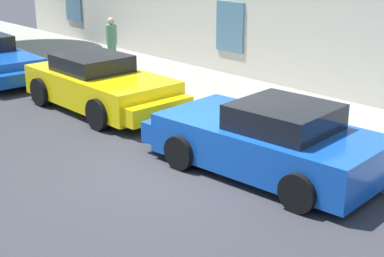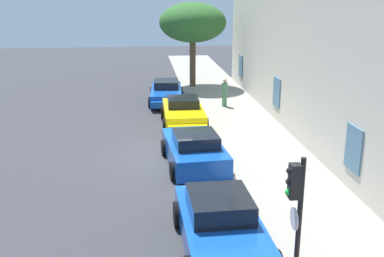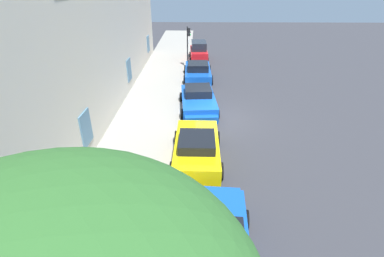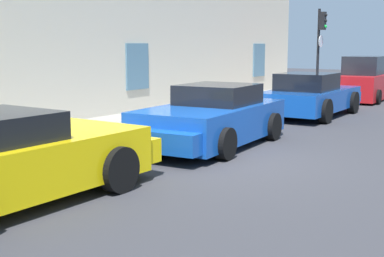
{
  "view_description": "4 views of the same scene",
  "coord_description": "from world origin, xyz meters",
  "px_view_note": "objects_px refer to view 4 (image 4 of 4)",
  "views": [
    {
      "loc": [
        7.47,
        -6.76,
        4.26
      ],
      "look_at": [
        -0.5,
        0.72,
        0.53
      ],
      "focal_mm": 53.46,
      "sensor_mm": 36.0,
      "label": 1
    },
    {
      "loc": [
        17.65,
        -0.75,
        6.45
      ],
      "look_at": [
        -1.07,
        1.25,
        0.81
      ],
      "focal_mm": 42.42,
      "sensor_mm": 36.0,
      "label": 2
    },
    {
      "loc": [
        -15.29,
        1.17,
        7.41
      ],
      "look_at": [
        -3.21,
        1.39,
        1.01
      ],
      "focal_mm": 27.0,
      "sensor_mm": 36.0,
      "label": 3
    },
    {
      "loc": [
        -9.18,
        -5.33,
        2.31
      ],
      "look_at": [
        -0.65,
        0.4,
        0.69
      ],
      "focal_mm": 49.89,
      "sensor_mm": 36.0,
      "label": 4
    }
  ],
  "objects_px": {
    "sportscar_yellow_flank": "(17,159)",
    "hatchback_parked": "(365,81)",
    "sportscar_white_middle": "(208,120)",
    "sportscar_tail_end": "(312,96)",
    "traffic_light": "(320,39)"
  },
  "relations": [
    {
      "from": "sportscar_yellow_flank",
      "to": "sportscar_white_middle",
      "type": "xyz_separation_m",
      "value": [
        5.22,
        -0.08,
        -0.02
      ]
    },
    {
      "from": "sportscar_yellow_flank",
      "to": "sportscar_tail_end",
      "type": "xyz_separation_m",
      "value": [
        11.67,
        -0.03,
        0.01
      ]
    },
    {
      "from": "sportscar_white_middle",
      "to": "traffic_light",
      "type": "bearing_deg",
      "value": 5.45
    },
    {
      "from": "sportscar_yellow_flank",
      "to": "sportscar_tail_end",
      "type": "relative_size",
      "value": 0.93
    },
    {
      "from": "sportscar_yellow_flank",
      "to": "hatchback_parked",
      "type": "distance_m",
      "value": 17.34
    },
    {
      "from": "sportscar_yellow_flank",
      "to": "sportscar_tail_end",
      "type": "distance_m",
      "value": 11.68
    },
    {
      "from": "sportscar_yellow_flank",
      "to": "hatchback_parked",
      "type": "relative_size",
      "value": 1.19
    },
    {
      "from": "sportscar_tail_end",
      "to": "traffic_light",
      "type": "height_order",
      "value": "traffic_light"
    },
    {
      "from": "hatchback_parked",
      "to": "traffic_light",
      "type": "relative_size",
      "value": 1.13
    },
    {
      "from": "sportscar_tail_end",
      "to": "traffic_light",
      "type": "bearing_deg",
      "value": 16.43
    },
    {
      "from": "sportscar_yellow_flank",
      "to": "traffic_light",
      "type": "bearing_deg",
      "value": 3.19
    },
    {
      "from": "traffic_light",
      "to": "hatchback_parked",
      "type": "bearing_deg",
      "value": -18.2
    },
    {
      "from": "sportscar_white_middle",
      "to": "sportscar_yellow_flank",
      "type": "bearing_deg",
      "value": 179.14
    },
    {
      "from": "sportscar_tail_end",
      "to": "hatchback_parked",
      "type": "bearing_deg",
      "value": -0.89
    },
    {
      "from": "hatchback_parked",
      "to": "sportscar_tail_end",
      "type": "bearing_deg",
      "value": 179.11
    }
  ]
}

